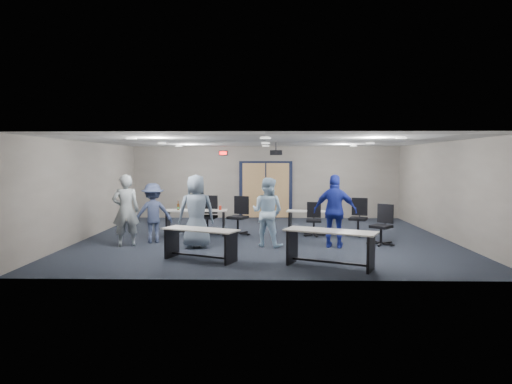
{
  "coord_description": "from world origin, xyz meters",
  "views": [
    {
      "loc": [
        0.03,
        -12.68,
        2.18
      ],
      "look_at": [
        -0.26,
        -0.3,
        1.32
      ],
      "focal_mm": 32.0,
      "sensor_mm": 36.0,
      "label": 1
    }
  ],
  "objects_px": {
    "table_back_right": "(314,218)",
    "chair_back_d": "(358,217)",
    "table_back_left": "(196,218)",
    "chair_back_b": "(238,216)",
    "chair_loose_right": "(381,225)",
    "chair_back_a": "(207,215)",
    "chair_back_c": "(314,219)",
    "table_front_left": "(200,239)",
    "person_back": "(153,213)",
    "person_gray": "(126,210)",
    "table_front_right": "(330,242)",
    "person_plaid": "(196,211)",
    "person_lightblue": "(267,212)",
    "person_navy": "(335,211)"
  },
  "relations": [
    {
      "from": "chair_back_b",
      "to": "table_front_right",
      "type": "bearing_deg",
      "value": -37.43
    },
    {
      "from": "table_front_left",
      "to": "person_back",
      "type": "height_order",
      "value": "person_back"
    },
    {
      "from": "chair_back_c",
      "to": "table_back_left",
      "type": "bearing_deg",
      "value": -174.84
    },
    {
      "from": "chair_back_a",
      "to": "chair_back_c",
      "type": "height_order",
      "value": "chair_back_a"
    },
    {
      "from": "table_front_left",
      "to": "person_lightblue",
      "type": "xyz_separation_m",
      "value": [
        1.47,
        1.66,
        0.4
      ]
    },
    {
      "from": "table_back_right",
      "to": "chair_back_a",
      "type": "xyz_separation_m",
      "value": [
        -3.17,
        -0.37,
        0.11
      ]
    },
    {
      "from": "table_back_left",
      "to": "chair_back_c",
      "type": "xyz_separation_m",
      "value": [
        3.43,
        -0.05,
        -0.03
      ]
    },
    {
      "from": "chair_back_a",
      "to": "person_navy",
      "type": "distance_m",
      "value": 3.95
    },
    {
      "from": "chair_back_b",
      "to": "person_lightblue",
      "type": "relative_size",
      "value": 0.64
    },
    {
      "from": "chair_back_b",
      "to": "person_lightblue",
      "type": "bearing_deg",
      "value": -39.31
    },
    {
      "from": "table_front_left",
      "to": "person_plaid",
      "type": "relative_size",
      "value": 0.97
    },
    {
      "from": "chair_back_a",
      "to": "chair_back_b",
      "type": "xyz_separation_m",
      "value": [
        0.9,
        -0.02,
        -0.01
      ]
    },
    {
      "from": "table_back_left",
      "to": "chair_back_b",
      "type": "height_order",
      "value": "chair_back_b"
    },
    {
      "from": "table_front_right",
      "to": "chair_back_d",
      "type": "height_order",
      "value": "chair_back_d"
    },
    {
      "from": "table_back_left",
      "to": "person_navy",
      "type": "relative_size",
      "value": 1.01
    },
    {
      "from": "person_plaid",
      "to": "person_gray",
      "type": "bearing_deg",
      "value": -19.5
    },
    {
      "from": "table_back_right",
      "to": "chair_back_b",
      "type": "distance_m",
      "value": 2.31
    },
    {
      "from": "person_plaid",
      "to": "person_back",
      "type": "xyz_separation_m",
      "value": [
        -1.26,
        0.7,
        -0.13
      ]
    },
    {
      "from": "table_front_right",
      "to": "person_plaid",
      "type": "xyz_separation_m",
      "value": [
        -3.05,
        1.99,
        0.4
      ]
    },
    {
      "from": "chair_back_c",
      "to": "chair_loose_right",
      "type": "distance_m",
      "value": 2.1
    },
    {
      "from": "table_back_right",
      "to": "table_front_left",
      "type": "bearing_deg",
      "value": -117.07
    },
    {
      "from": "table_back_right",
      "to": "chair_back_d",
      "type": "bearing_deg",
      "value": -11.92
    },
    {
      "from": "chair_back_b",
      "to": "person_lightblue",
      "type": "xyz_separation_m",
      "value": [
        0.86,
        -1.74,
        0.31
      ]
    },
    {
      "from": "chair_back_c",
      "to": "person_gray",
      "type": "xyz_separation_m",
      "value": [
        -4.93,
        -1.7,
        0.43
      ]
    },
    {
      "from": "chair_back_d",
      "to": "table_front_left",
      "type": "bearing_deg",
      "value": -119.97
    },
    {
      "from": "table_front_right",
      "to": "chair_loose_right",
      "type": "xyz_separation_m",
      "value": [
        1.65,
        2.47,
        0.01
      ]
    },
    {
      "from": "table_back_left",
      "to": "chair_back_a",
      "type": "relative_size",
      "value": 1.62
    },
    {
      "from": "table_back_right",
      "to": "person_gray",
      "type": "xyz_separation_m",
      "value": [
        -5.0,
        -2.22,
        0.46
      ]
    },
    {
      "from": "chair_back_b",
      "to": "chair_back_c",
      "type": "height_order",
      "value": "chair_back_b"
    },
    {
      "from": "chair_back_b",
      "to": "person_navy",
      "type": "xyz_separation_m",
      "value": [
        2.55,
        -1.87,
        0.35
      ]
    },
    {
      "from": "chair_loose_right",
      "to": "person_back",
      "type": "xyz_separation_m",
      "value": [
        -5.96,
        0.23,
        0.27
      ]
    },
    {
      "from": "person_plaid",
      "to": "table_front_right",
      "type": "bearing_deg",
      "value": 132.1
    },
    {
      "from": "chair_back_b",
      "to": "chair_loose_right",
      "type": "xyz_separation_m",
      "value": [
        3.79,
        -1.51,
        -0.04
      ]
    },
    {
      "from": "table_back_right",
      "to": "chair_loose_right",
      "type": "xyz_separation_m",
      "value": [
        1.52,
        -1.89,
        0.07
      ]
    },
    {
      "from": "chair_back_b",
      "to": "person_lightblue",
      "type": "distance_m",
      "value": 1.96
    },
    {
      "from": "person_gray",
      "to": "table_front_left",
      "type": "bearing_deg",
      "value": 126.71
    },
    {
      "from": "chair_loose_right",
      "to": "person_gray",
      "type": "bearing_deg",
      "value": -135.43
    },
    {
      "from": "person_plaid",
      "to": "chair_back_c",
      "type": "bearing_deg",
      "value": -163.96
    },
    {
      "from": "table_front_right",
      "to": "person_navy",
      "type": "relative_size",
      "value": 1.07
    },
    {
      "from": "person_plaid",
      "to": "chair_back_d",
      "type": "bearing_deg",
      "value": -171.53
    },
    {
      "from": "table_front_right",
      "to": "chair_back_c",
      "type": "xyz_separation_m",
      "value": [
        0.07,
        3.85,
        -0.03
      ]
    },
    {
      "from": "chair_back_a",
      "to": "person_lightblue",
      "type": "bearing_deg",
      "value": -34.65
    },
    {
      "from": "chair_back_d",
      "to": "person_plaid",
      "type": "xyz_separation_m",
      "value": [
        -4.39,
        -1.88,
        0.37
      ]
    },
    {
      "from": "table_front_right",
      "to": "person_lightblue",
      "type": "height_order",
      "value": "person_lightblue"
    },
    {
      "from": "chair_back_d",
      "to": "person_navy",
      "type": "distance_m",
      "value": 2.02
    },
    {
      "from": "chair_back_a",
      "to": "person_plaid",
      "type": "bearing_deg",
      "value": -80.05
    },
    {
      "from": "chair_back_c",
      "to": "person_navy",
      "type": "bearing_deg",
      "value": -72.64
    },
    {
      "from": "chair_loose_right",
      "to": "person_plaid",
      "type": "bearing_deg",
      "value": -132.49
    },
    {
      "from": "table_back_right",
      "to": "chair_back_a",
      "type": "height_order",
      "value": "chair_back_a"
    },
    {
      "from": "chair_back_b",
      "to": "person_plaid",
      "type": "bearing_deg",
      "value": -90.26
    }
  ]
}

